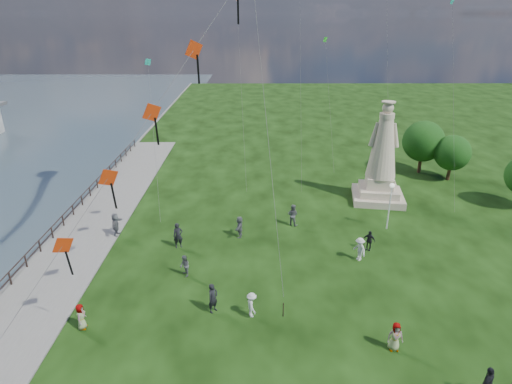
{
  "coord_description": "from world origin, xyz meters",
  "views": [
    {
      "loc": [
        -1.11,
        -16.47,
        15.73
      ],
      "look_at": [
        -1.0,
        8.0,
        5.5
      ],
      "focal_mm": 30.0,
      "sensor_mm": 36.0,
      "label": 1
    }
  ],
  "objects_px": {
    "person_1": "(185,266)",
    "person_2": "(252,305)",
    "person_11": "(240,227)",
    "statue": "(381,164)",
    "person_9": "(369,240)",
    "person_10": "(81,317)",
    "person_6": "(178,236)",
    "person_0": "(213,298)",
    "person_4": "(395,337)",
    "person_7": "(293,215)",
    "person_3": "(488,384)",
    "lamppost": "(391,196)",
    "person_5": "(116,225)",
    "person_8": "(360,249)"
  },
  "relations": [
    {
      "from": "person_0",
      "to": "person_9",
      "type": "xyz_separation_m",
      "value": [
        10.55,
        6.86,
        -0.15
      ]
    },
    {
      "from": "person_3",
      "to": "person_4",
      "type": "height_order",
      "value": "person_3"
    },
    {
      "from": "person_0",
      "to": "person_4",
      "type": "bearing_deg",
      "value": -69.07
    },
    {
      "from": "person_1",
      "to": "person_5",
      "type": "height_order",
      "value": "person_5"
    },
    {
      "from": "lamppost",
      "to": "person_2",
      "type": "height_order",
      "value": "lamppost"
    },
    {
      "from": "person_4",
      "to": "person_7",
      "type": "height_order",
      "value": "person_7"
    },
    {
      "from": "person_0",
      "to": "person_7",
      "type": "bearing_deg",
      "value": 12.28
    },
    {
      "from": "person_1",
      "to": "person_2",
      "type": "relative_size",
      "value": 0.99
    },
    {
      "from": "lamppost",
      "to": "person_6",
      "type": "xyz_separation_m",
      "value": [
        -15.99,
        -2.83,
        -1.84
      ]
    },
    {
      "from": "statue",
      "to": "person_11",
      "type": "xyz_separation_m",
      "value": [
        -12.39,
        -6.99,
        -2.55
      ]
    },
    {
      "from": "statue",
      "to": "person_9",
      "type": "distance_m",
      "value": 9.87
    },
    {
      "from": "person_5",
      "to": "person_8",
      "type": "xyz_separation_m",
      "value": [
        17.7,
        -3.51,
        -0.06
      ]
    },
    {
      "from": "person_6",
      "to": "person_3",
      "type": "bearing_deg",
      "value": -61.2
    },
    {
      "from": "person_1",
      "to": "person_7",
      "type": "distance_m",
      "value": 10.46
    },
    {
      "from": "person_9",
      "to": "person_7",
      "type": "bearing_deg",
      "value": 171.53
    },
    {
      "from": "statue",
      "to": "person_7",
      "type": "bearing_deg",
      "value": -139.25
    },
    {
      "from": "person_3",
      "to": "person_1",
      "type": "bearing_deg",
      "value": -74.97
    },
    {
      "from": "person_7",
      "to": "person_9",
      "type": "xyz_separation_m",
      "value": [
        5.14,
        -3.95,
        -0.14
      ]
    },
    {
      "from": "statue",
      "to": "person_9",
      "type": "relative_size",
      "value": 5.92
    },
    {
      "from": "person_2",
      "to": "person_9",
      "type": "bearing_deg",
      "value": -66.72
    },
    {
      "from": "lamppost",
      "to": "person_10",
      "type": "height_order",
      "value": "lamppost"
    },
    {
      "from": "person_11",
      "to": "person_8",
      "type": "bearing_deg",
      "value": 74.22
    },
    {
      "from": "person_6",
      "to": "person_8",
      "type": "xyz_separation_m",
      "value": [
        12.71,
        -1.8,
        -0.1
      ]
    },
    {
      "from": "person_1",
      "to": "person_9",
      "type": "xyz_separation_m",
      "value": [
        12.69,
        3.29,
        0.01
      ]
    },
    {
      "from": "person_2",
      "to": "person_0",
      "type": "bearing_deg",
      "value": 61.32
    },
    {
      "from": "person_4",
      "to": "person_11",
      "type": "height_order",
      "value": "person_11"
    },
    {
      "from": "person_4",
      "to": "person_9",
      "type": "bearing_deg",
      "value": 83.43
    },
    {
      "from": "person_11",
      "to": "person_5",
      "type": "bearing_deg",
      "value": -84.33
    },
    {
      "from": "person_2",
      "to": "person_10",
      "type": "relative_size",
      "value": 1.0
    },
    {
      "from": "statue",
      "to": "person_2",
      "type": "height_order",
      "value": "statue"
    },
    {
      "from": "lamppost",
      "to": "person_9",
      "type": "bearing_deg",
      "value": -124.94
    },
    {
      "from": "statue",
      "to": "person_5",
      "type": "relative_size",
      "value": 4.95
    },
    {
      "from": "person_6",
      "to": "person_9",
      "type": "relative_size",
      "value": 1.25
    },
    {
      "from": "person_10",
      "to": "person_11",
      "type": "relative_size",
      "value": 0.9
    },
    {
      "from": "person_1",
      "to": "person_10",
      "type": "bearing_deg",
      "value": -66.68
    },
    {
      "from": "person_3",
      "to": "person_10",
      "type": "height_order",
      "value": "person_3"
    },
    {
      "from": "person_6",
      "to": "person_10",
      "type": "height_order",
      "value": "person_6"
    },
    {
      "from": "lamppost",
      "to": "person_1",
      "type": "relative_size",
      "value": 2.59
    },
    {
      "from": "person_1",
      "to": "person_9",
      "type": "relative_size",
      "value": 0.98
    },
    {
      "from": "person_2",
      "to": "person_11",
      "type": "xyz_separation_m",
      "value": [
        -0.96,
        9.3,
        0.08
      ]
    },
    {
      "from": "lamppost",
      "to": "person_8",
      "type": "xyz_separation_m",
      "value": [
        -3.28,
        -4.62,
        -1.94
      ]
    },
    {
      "from": "statue",
      "to": "person_0",
      "type": "height_order",
      "value": "statue"
    },
    {
      "from": "person_10",
      "to": "person_4",
      "type": "bearing_deg",
      "value": -97.01
    },
    {
      "from": "person_0",
      "to": "person_5",
      "type": "xyz_separation_m",
      "value": [
        -8.15,
        9.0,
        -0.0
      ]
    },
    {
      "from": "person_4",
      "to": "person_11",
      "type": "relative_size",
      "value": 0.96
    },
    {
      "from": "person_1",
      "to": "person_9",
      "type": "bearing_deg",
      "value": 81.92
    },
    {
      "from": "lamppost",
      "to": "person_5",
      "type": "relative_size",
      "value": 2.13
    },
    {
      "from": "person_6",
      "to": "person_10",
      "type": "bearing_deg",
      "value": -134.28
    },
    {
      "from": "lamppost",
      "to": "statue",
      "type": "bearing_deg",
      "value": 82.14
    },
    {
      "from": "person_10",
      "to": "person_6",
      "type": "bearing_deg",
      "value": -24.82
    }
  ]
}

